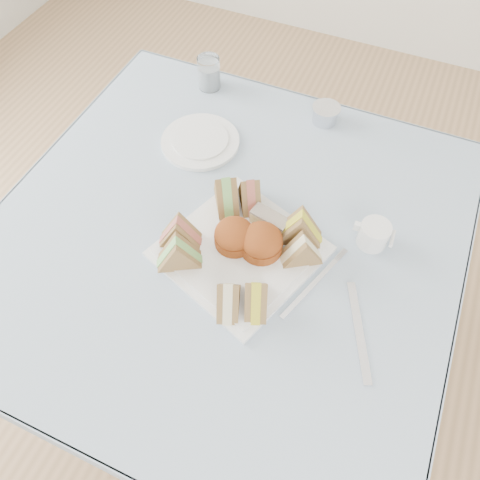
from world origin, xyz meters
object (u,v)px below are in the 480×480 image
at_px(creamer_jug, 374,235).
at_px(table, 228,306).
at_px(serving_plate, 240,252).
at_px(water_glass, 209,73).

bearing_deg(creamer_jug, table, -164.05).
relative_size(serving_plate, creamer_jug, 4.52).
bearing_deg(serving_plate, water_glass, 141.78).
height_order(water_glass, creamer_jug, water_glass).
distance_m(serving_plate, water_glass, 0.57).
bearing_deg(creamer_jug, serving_plate, -153.04).
xyz_separation_m(serving_plate, creamer_jug, (0.25, 0.14, 0.02)).
height_order(table, water_glass, water_glass).
distance_m(table, creamer_jug, 0.52).
height_order(table, creamer_jug, creamer_jug).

